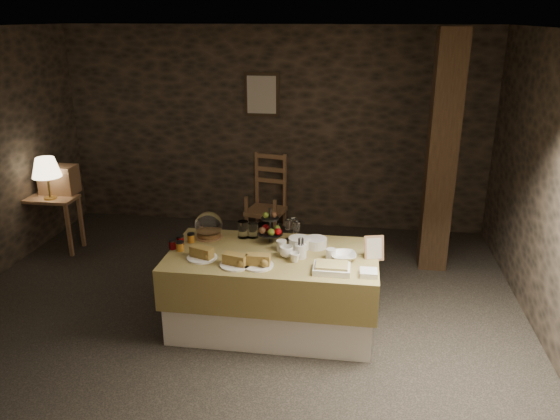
# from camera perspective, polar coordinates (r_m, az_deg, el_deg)

# --- Properties ---
(ground_plane) EXTENTS (5.50, 5.00, 0.01)m
(ground_plane) POSITION_cam_1_polar(r_m,az_deg,el_deg) (5.31, -4.80, -10.95)
(ground_plane) COLOR black
(ground_plane) RESTS_ON ground
(room_shell) EXTENTS (5.52, 5.02, 2.60)m
(room_shell) POSITION_cam_1_polar(r_m,az_deg,el_deg) (4.71, -5.34, 5.62)
(room_shell) COLOR black
(room_shell) RESTS_ON ground
(buffet_table) EXTENTS (1.84, 0.98, 0.73)m
(buffet_table) POSITION_cam_1_polar(r_m,az_deg,el_deg) (4.94, -0.77, -7.83)
(buffet_table) COLOR white
(buffet_table) RESTS_ON ground_plane
(console_table) EXTENTS (0.63, 0.36, 0.67)m
(console_table) POSITION_cam_1_polar(r_m,az_deg,el_deg) (7.04, -22.86, 0.23)
(console_table) COLOR brown
(console_table) RESTS_ON ground_plane
(table_lamp) EXTENTS (0.33, 0.33, 0.49)m
(table_lamp) POSITION_cam_1_polar(r_m,az_deg,el_deg) (6.84, -23.26, 4.06)
(table_lamp) COLOR tan
(table_lamp) RESTS_ON console_table
(wine_rack) EXTENTS (0.42, 0.26, 0.34)m
(wine_rack) POSITION_cam_1_polar(r_m,az_deg,el_deg) (7.08, -22.11, 2.99)
(wine_rack) COLOR brown
(wine_rack) RESTS_ON console_table
(chair) EXTENTS (0.54, 0.53, 0.77)m
(chair) POSITION_cam_1_polar(r_m,az_deg,el_deg) (7.24, -1.42, 1.48)
(chair) COLOR brown
(chair) RESTS_ON ground_plane
(timber_column) EXTENTS (0.30, 0.30, 2.60)m
(timber_column) POSITION_cam_1_polar(r_m,az_deg,el_deg) (6.10, 16.53, 5.60)
(timber_column) COLOR black
(timber_column) RESTS_ON ground_plane
(framed_picture) EXTENTS (0.45, 0.04, 0.55)m
(framed_picture) POSITION_cam_1_polar(r_m,az_deg,el_deg) (7.08, -1.91, 11.96)
(framed_picture) COLOR #302316
(framed_picture) RESTS_ON room_shell
(plate_stack_a) EXTENTS (0.19, 0.19, 0.10)m
(plate_stack_a) POSITION_cam_1_polar(r_m,az_deg,el_deg) (4.89, 2.00, -3.46)
(plate_stack_a) COLOR white
(plate_stack_a) RESTS_ON buffet_table
(plate_stack_b) EXTENTS (0.20, 0.20, 0.08)m
(plate_stack_b) POSITION_cam_1_polar(r_m,az_deg,el_deg) (4.93, 3.76, -3.42)
(plate_stack_b) COLOR white
(plate_stack_b) RESTS_ON buffet_table
(cutlery_holder) EXTENTS (0.10, 0.10, 0.12)m
(cutlery_holder) POSITION_cam_1_polar(r_m,az_deg,el_deg) (4.71, 2.18, -4.31)
(cutlery_holder) COLOR white
(cutlery_holder) RESTS_ON buffet_table
(cup_a) EXTENTS (0.14, 0.14, 0.10)m
(cup_a) POSITION_cam_1_polar(r_m,az_deg,el_deg) (4.72, 0.66, -4.38)
(cup_a) COLOR white
(cup_a) RESTS_ON buffet_table
(cup_b) EXTENTS (0.10, 0.10, 0.08)m
(cup_b) POSITION_cam_1_polar(r_m,az_deg,el_deg) (4.63, 1.56, -4.97)
(cup_b) COLOR white
(cup_b) RESTS_ON buffet_table
(mug_c) EXTENTS (0.09, 0.09, 0.09)m
(mug_c) POSITION_cam_1_polar(r_m,az_deg,el_deg) (4.84, 0.15, -3.73)
(mug_c) COLOR white
(mug_c) RESTS_ON buffet_table
(mug_d) EXTENTS (0.08, 0.08, 0.09)m
(mug_d) POSITION_cam_1_polar(r_m,az_deg,el_deg) (4.71, 5.33, -4.59)
(mug_d) COLOR white
(mug_d) RESTS_ON buffet_table
(bowl) EXTENTS (0.25, 0.25, 0.05)m
(bowl) POSITION_cam_1_polar(r_m,az_deg,el_deg) (4.72, 6.62, -4.82)
(bowl) COLOR white
(bowl) RESTS_ON buffet_table
(cake_dome) EXTENTS (0.26, 0.26, 0.26)m
(cake_dome) POSITION_cam_1_polar(r_m,az_deg,el_deg) (5.15, -7.47, -1.75)
(cake_dome) COLOR brown
(cake_dome) RESTS_ON buffet_table
(fruit_stand) EXTENTS (0.23, 0.23, 0.33)m
(fruit_stand) POSITION_cam_1_polar(r_m,az_deg,el_deg) (4.98, -1.00, -2.02)
(fruit_stand) COLOR black
(fruit_stand) RESTS_ON buffet_table
(bread_platter_left) EXTENTS (0.26, 0.26, 0.11)m
(bread_platter_left) POSITION_cam_1_polar(r_m,az_deg,el_deg) (4.74, -8.16, -4.59)
(bread_platter_left) COLOR white
(bread_platter_left) RESTS_ON buffet_table
(bread_platter_center) EXTENTS (0.26, 0.26, 0.11)m
(bread_platter_center) POSITION_cam_1_polar(r_m,az_deg,el_deg) (4.58, -4.70, -5.36)
(bread_platter_center) COLOR white
(bread_platter_center) RESTS_ON buffet_table
(bread_platter_right) EXTENTS (0.26, 0.26, 0.11)m
(bread_platter_right) POSITION_cam_1_polar(r_m,az_deg,el_deg) (4.56, -2.31, -5.41)
(bread_platter_right) COLOR white
(bread_platter_right) RESTS_ON buffet_table
(jam_jars) EXTENTS (0.18, 0.26, 0.07)m
(jam_jars) POSITION_cam_1_polar(r_m,az_deg,el_deg) (5.01, -10.30, -3.39)
(jam_jars) COLOR #58060A
(jam_jars) RESTS_ON buffet_table
(tart_dish) EXTENTS (0.30, 0.22, 0.07)m
(tart_dish) POSITION_cam_1_polar(r_m,az_deg,el_deg) (4.48, 5.43, -6.05)
(tart_dish) COLOR white
(tart_dish) RESTS_ON buffet_table
(square_dish) EXTENTS (0.14, 0.14, 0.04)m
(square_dish) POSITION_cam_1_polar(r_m,az_deg,el_deg) (4.46, 9.24, -6.51)
(square_dish) COLOR white
(square_dish) RESTS_ON buffet_table
(menu_frame) EXTENTS (0.18, 0.11, 0.22)m
(menu_frame) POSITION_cam_1_polar(r_m,az_deg,el_deg) (4.75, 9.80, -3.96)
(menu_frame) COLOR brown
(menu_frame) RESTS_ON buffet_table
(storage_jar_a) EXTENTS (0.10, 0.10, 0.16)m
(storage_jar_a) POSITION_cam_1_polar(r_m,az_deg,el_deg) (5.12, -3.88, -2.03)
(storage_jar_a) COLOR white
(storage_jar_a) RESTS_ON buffet_table
(storage_jar_b) EXTENTS (0.09, 0.09, 0.14)m
(storage_jar_b) POSITION_cam_1_polar(r_m,az_deg,el_deg) (5.12, -2.82, -2.15)
(storage_jar_b) COLOR white
(storage_jar_b) RESTS_ON buffet_table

